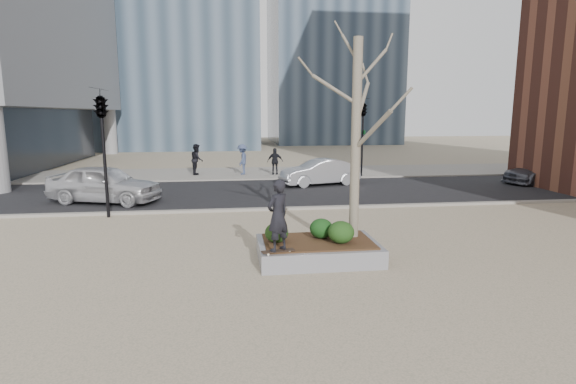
{
  "coord_description": "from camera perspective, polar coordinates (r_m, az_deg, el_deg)",
  "views": [
    {
      "loc": [
        -1.17,
        -10.74,
        3.64
      ],
      "look_at": [
        0.5,
        2.0,
        1.4
      ],
      "focal_mm": 28.0,
      "sensor_mm": 36.0,
      "label": 1
    }
  ],
  "objects": [
    {
      "name": "planter_mulch",
      "position": [
        11.41,
        3.82,
        -6.27
      ],
      "size": [
        2.7,
        1.7,
        0.04
      ],
      "primitive_type": "cube",
      "color": "#382314",
      "rests_on": "planter"
    },
    {
      "name": "ground",
      "position": [
        11.4,
        -1.2,
        -8.73
      ],
      "size": [
        120.0,
        120.0,
        0.0
      ],
      "primitive_type": "plane",
      "color": "tan",
      "rests_on": "ground"
    },
    {
      "name": "planter",
      "position": [
        11.48,
        3.81,
        -7.44
      ],
      "size": [
        3.0,
        2.0,
        0.45
      ],
      "primitive_type": "cube",
      "color": "gray",
      "rests_on": "ground"
    },
    {
      "name": "sycamore_tree",
      "position": [
        11.49,
        8.7,
        10.52
      ],
      "size": [
        2.8,
        2.8,
        6.6
      ],
      "primitive_type": null,
      "color": "gray",
      "rests_on": "planter_mulch"
    },
    {
      "name": "skateboarder",
      "position": [
        10.26,
        -1.29,
        -3.0
      ],
      "size": [
        0.72,
        0.68,
        1.66
      ],
      "primitive_type": "imported",
      "rotation": [
        0.0,
        0.0,
        3.8
      ],
      "color": "black",
      "rests_on": "skateboard"
    },
    {
      "name": "car_third",
      "position": [
        27.26,
        29.45,
        2.31
      ],
      "size": [
        4.63,
        2.82,
        1.25
      ],
      "primitive_type": "imported",
      "rotation": [
        0.0,
        0.0,
        4.97
      ],
      "color": "#4C4D57",
      "rests_on": "street"
    },
    {
      "name": "car_silver",
      "position": [
        23.13,
        4.04,
        2.53
      ],
      "size": [
        4.27,
        2.34,
        1.33
      ],
      "primitive_type": "imported",
      "rotation": [
        0.0,
        0.0,
        4.95
      ],
      "color": "#ACAFB5",
      "rests_on": "street"
    },
    {
      "name": "shrub_right",
      "position": [
        11.16,
        6.75,
        -5.1
      ],
      "size": [
        0.65,
        0.65,
        0.55
      ],
      "primitive_type": "ellipsoid",
      "color": "#184014",
      "rests_on": "planter_mulch"
    },
    {
      "name": "police_car",
      "position": [
        19.95,
        -22.29,
        0.97
      ],
      "size": [
        4.94,
        3.2,
        1.56
      ],
      "primitive_type": "imported",
      "rotation": [
        0.0,
        0.0,
        1.25
      ],
      "color": "#BDBDC1",
      "rests_on": "street"
    },
    {
      "name": "traffic_light_near",
      "position": [
        16.96,
        -22.3,
        4.45
      ],
      "size": [
        0.6,
        2.48,
        4.5
      ],
      "primitive_type": null,
      "color": "black",
      "rests_on": "ground"
    },
    {
      "name": "shrub_middle",
      "position": [
        11.57,
        4.26,
        -4.64
      ],
      "size": [
        0.6,
        0.6,
        0.51
      ],
      "primitive_type": "ellipsoid",
      "color": "black",
      "rests_on": "planter_mulch"
    },
    {
      "name": "pedestrian_c",
      "position": [
        27.07,
        -1.64,
        3.92
      ],
      "size": [
        0.98,
        0.51,
        1.6
      ],
      "primitive_type": "imported",
      "rotation": [
        0.0,
        0.0,
        3.01
      ],
      "color": "black",
      "rests_on": "far_sidewalk"
    },
    {
      "name": "street",
      "position": [
        21.09,
        -4.18,
        -0.05
      ],
      "size": [
        60.0,
        8.0,
        0.02
      ],
      "primitive_type": "cube",
      "color": "black",
      "rests_on": "ground"
    },
    {
      "name": "pedestrian_b",
      "position": [
        27.26,
        -5.81,
        4.14
      ],
      "size": [
        0.89,
        1.29,
        1.82
      ],
      "primitive_type": "imported",
      "rotation": [
        0.0,
        0.0,
        4.52
      ],
      "color": "#3A4769",
      "rests_on": "far_sidewalk"
    },
    {
      "name": "shrub_left",
      "position": [
        11.16,
        -1.46,
        -5.18
      ],
      "size": [
        0.59,
        0.59,
        0.5
      ],
      "primitive_type": "ellipsoid",
      "color": "black",
      "rests_on": "planter_mulch"
    },
    {
      "name": "skateboard",
      "position": [
        10.48,
        -1.27,
        -7.62
      ],
      "size": [
        0.8,
        0.35,
        0.08
      ],
      "primitive_type": null,
      "rotation": [
        0.0,
        0.0,
        0.2
      ],
      "color": "black",
      "rests_on": "planter"
    },
    {
      "name": "far_sidewalk",
      "position": [
        28.0,
        -5.02,
        2.41
      ],
      "size": [
        60.0,
        6.0,
        0.02
      ],
      "primitive_type": "cube",
      "color": "gray",
      "rests_on": "ground"
    },
    {
      "name": "traffic_light_far",
      "position": [
        26.51,
        9.42,
        6.75
      ],
      "size": [
        0.6,
        2.48,
        4.5
      ],
      "primitive_type": null,
      "color": "black",
      "rests_on": "ground"
    },
    {
      "name": "pedestrian_a",
      "position": [
        27.61,
        -11.48,
        4.09
      ],
      "size": [
        0.72,
        0.91,
        1.84
      ],
      "primitive_type": "imported",
      "rotation": [
        0.0,
        0.0,
        1.6
      ],
      "color": "black",
      "rests_on": "far_sidewalk"
    }
  ]
}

